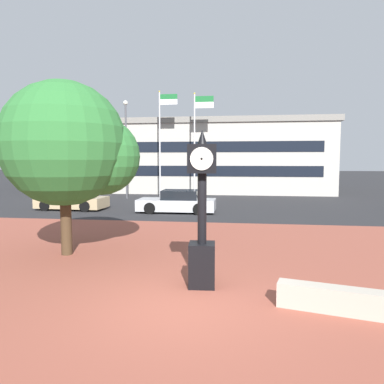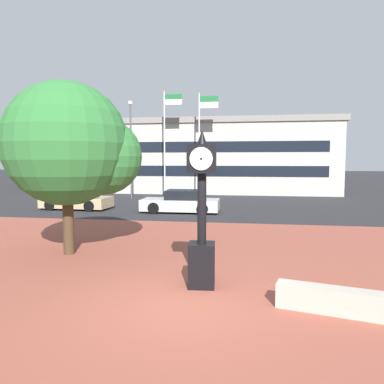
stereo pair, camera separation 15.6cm
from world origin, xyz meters
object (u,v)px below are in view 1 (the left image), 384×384
Objects in this scene: street_lamp_post at (126,140)px; civic_building at (199,157)px; plaza_tree at (72,147)px; flagpole_primary at (161,136)px; street_clock at (202,217)px; car_street_far at (178,202)px; car_street_mid at (73,200)px; flagpole_secondary at (197,136)px.

civic_building is at bearing 68.28° from street_lamp_post.
plaza_tree is at bearing -77.64° from street_lamp_post.
flagpole_primary is 1.13× the size of street_lamp_post.
car_street_far is at bearing 98.50° from street_clock.
car_street_mid is (-4.91, 9.99, -2.83)m from plaza_tree.
car_street_mid is at bearing -114.52° from flagpole_primary.
flagpole_secondary is at bearing -0.73° from car_street_far.
street_clock is 12.46m from car_street_far.
street_clock is at bearing -141.27° from car_street_mid.
plaza_tree is 0.65× the size of flagpole_secondary.
street_clock is 21.00m from flagpole_secondary.
flagpole_secondary reaches higher than street_clock.
street_lamp_post is at bearing 36.86° from car_street_far.
car_street_far is at bearing -87.30° from civic_building.
flagpole_primary is 2.93m from street_lamp_post.
car_street_mid is 9.94m from flagpole_primary.
plaza_tree is (-4.36, 2.45, 1.73)m from street_clock.
civic_building reaches higher than plaza_tree.
plaza_tree is 11.48m from car_street_mid.
car_street_mid is 18.65m from civic_building.
flagpole_secondary reaches higher than plaza_tree.
plaza_tree is 16.94m from street_lamp_post.
street_lamp_post is (-3.62, 16.51, 1.13)m from plaza_tree.
plaza_tree is at bearing -91.61° from civic_building.
car_street_far is 9.93m from flagpole_primary.
flagpole_secondary is (2.85, 0.00, -0.03)m from flagpole_primary.
street_clock is 5.29m from plaza_tree.
street_clock is at bearing -82.51° from flagpole_secondary.
street_lamp_post is (-2.42, -1.61, -0.38)m from flagpole_primary.
street_lamp_post reaches higher than civic_building.
flagpole_primary is 0.34× the size of civic_building.
street_lamp_post reaches higher than street_clock.
flagpole_secondary reaches higher than street_lamp_post.
flagpole_primary is (-2.82, 8.47, 4.34)m from car_street_far.
flagpole_secondary is at bearing 17.04° from street_lamp_post.
street_clock is 21.56m from flagpole_primary.
flagpole_primary is (-1.20, 18.12, 1.51)m from plaza_tree.
plaza_tree reaches higher than car_street_mid.
street_lamp_post is at bearing -111.72° from civic_building.
plaza_tree is 0.21× the size of civic_building.
street_clock is 0.43× the size of flagpole_primary.
street_lamp_post is (-4.39, -11.02, 1.18)m from civic_building.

